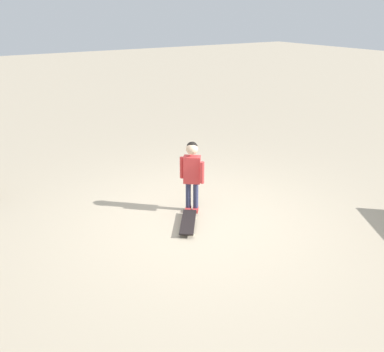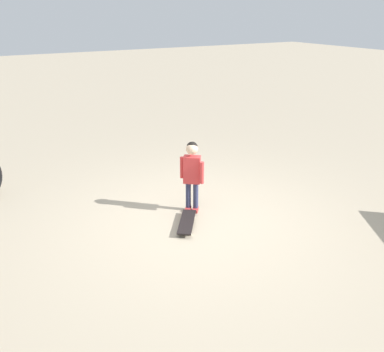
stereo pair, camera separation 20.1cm
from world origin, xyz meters
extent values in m
plane|color=tan|center=(0.00, 0.00, 0.00)|extent=(50.00, 50.00, 0.00)
cylinder|color=#2D3351|center=(0.14, 0.32, 0.24)|extent=(0.08, 0.08, 0.42)
cube|color=#B73333|center=(0.12, 0.30, 0.03)|extent=(0.16, 0.17, 0.05)
cylinder|color=#2D3351|center=(0.06, 0.39, 0.24)|extent=(0.08, 0.08, 0.42)
cube|color=#B73333|center=(0.04, 0.37, 0.03)|extent=(0.16, 0.17, 0.05)
cube|color=#D13838|center=(0.10, 0.36, 0.65)|extent=(0.27, 0.26, 0.40)
cylinder|color=#D13838|center=(0.16, 0.18, 0.65)|extent=(0.06, 0.06, 0.32)
cylinder|color=#D13838|center=(0.02, 0.50, 0.65)|extent=(0.06, 0.06, 0.32)
sphere|color=beige|center=(0.10, 0.36, 0.96)|extent=(0.17, 0.17, 0.17)
sphere|color=black|center=(0.11, 0.36, 0.98)|extent=(0.16, 0.16, 0.16)
cube|color=black|center=(-0.20, -0.02, 0.07)|extent=(0.56, 0.67, 0.02)
cube|color=#B7B7BC|center=(-0.34, -0.22, 0.05)|extent=(0.11, 0.09, 0.02)
cube|color=#B7B7BC|center=(-0.06, 0.18, 0.05)|extent=(0.11, 0.09, 0.02)
cylinder|color=beige|center=(-0.28, -0.26, 0.03)|extent=(0.06, 0.06, 0.06)
cylinder|color=beige|center=(-0.40, -0.17, 0.03)|extent=(0.06, 0.06, 0.06)
cylinder|color=beige|center=(0.00, 0.13, 0.03)|extent=(0.06, 0.06, 0.06)
cylinder|color=beige|center=(-0.12, 0.22, 0.03)|extent=(0.06, 0.06, 0.06)
camera|label=1|loc=(-2.75, -4.20, 2.77)|focal=37.88mm
camera|label=2|loc=(-2.58, -4.31, 2.77)|focal=37.88mm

